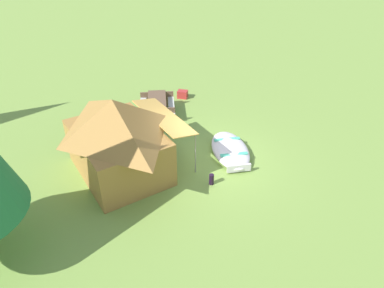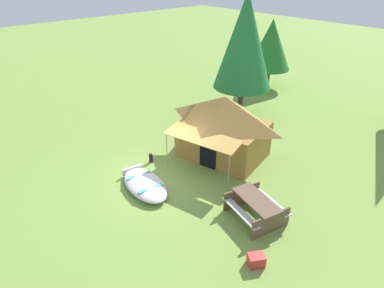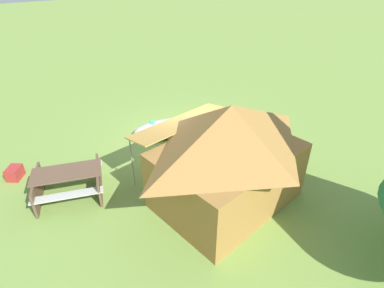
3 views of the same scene
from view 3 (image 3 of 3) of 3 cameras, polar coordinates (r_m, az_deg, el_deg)
name	(u,v)px [view 3 (image 3 of 3)]	position (r m, az deg, el deg)	size (l,w,h in m)	color
ground_plane	(185,142)	(10.83, -1.30, 0.36)	(80.00, 80.00, 0.00)	olive
beached_rowboat	(169,128)	(11.35, -4.20, 2.97)	(2.67, 1.66, 0.36)	silver
canvas_cabin_tent	(228,155)	(7.67, 6.54, -1.93)	(4.21, 4.26, 2.73)	#A17237
picnic_table	(68,180)	(8.93, -21.56, -6.16)	(2.04, 1.83, 0.77)	brown
cooler_box	(15,173)	(10.42, -29.53, -4.59)	(0.46, 0.35, 0.36)	#B32F2C
fuel_can	(220,134)	(10.99, 5.19, 1.86)	(0.16, 0.16, 0.38)	black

